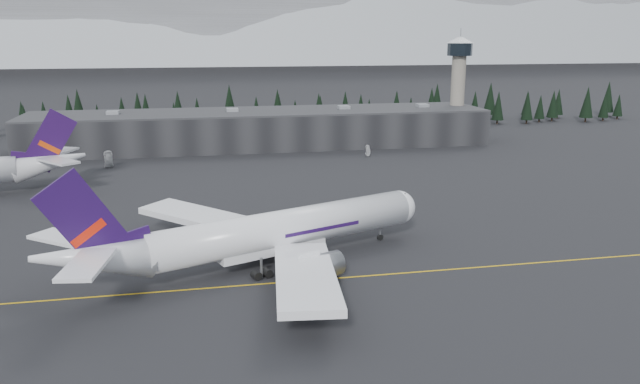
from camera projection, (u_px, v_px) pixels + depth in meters
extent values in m
plane|color=black|center=(344.00, 273.00, 103.77)|extent=(1400.00, 1400.00, 0.00)
cube|color=gold|center=(347.00, 277.00, 101.87)|extent=(400.00, 0.40, 0.02)
cube|color=black|center=(261.00, 129.00, 221.09)|extent=(160.00, 30.00, 12.00)
cube|color=#333335|center=(261.00, 112.00, 219.55)|extent=(160.00, 30.00, 0.60)
cylinder|color=gray|center=(457.00, 96.00, 235.92)|extent=(5.20, 5.20, 32.00)
cylinder|color=black|center=(460.00, 50.00, 231.70)|extent=(9.20, 9.20, 4.50)
cone|color=silver|center=(460.00, 40.00, 230.86)|extent=(10.00, 10.00, 2.00)
cube|color=black|center=(251.00, 113.00, 255.88)|extent=(360.00, 20.00, 15.00)
cylinder|color=white|center=(287.00, 228.00, 108.15)|extent=(48.90, 24.13, 6.51)
sphere|color=white|center=(398.00, 207.00, 121.21)|extent=(6.51, 6.51, 6.51)
cone|color=white|center=(93.00, 258.00, 90.88)|extent=(19.35, 12.67, 9.43)
cube|color=white|center=(214.00, 220.00, 118.90)|extent=(28.70, 26.44, 2.78)
cylinder|color=gray|center=(259.00, 232.00, 117.89)|extent=(8.07, 6.40, 4.12)
cube|color=white|center=(305.00, 275.00, 91.44)|extent=(12.22, 31.22, 2.78)
cylinder|color=gray|center=(321.00, 266.00, 100.17)|extent=(8.07, 6.40, 4.12)
cube|color=#260F47|center=(86.00, 222.00, 89.24)|extent=(13.01, 5.48, 16.16)
cube|color=red|center=(88.00, 233.00, 89.75)|extent=(5.15, 2.48, 3.98)
cube|color=white|center=(67.00, 239.00, 94.69)|extent=(12.36, 11.29, 0.54)
cube|color=white|center=(87.00, 264.00, 84.06)|extent=(6.65, 12.54, 0.54)
cylinder|color=black|center=(380.00, 232.00, 120.00)|extent=(0.54, 0.54, 3.26)
cylinder|color=black|center=(236.00, 252.00, 109.23)|extent=(0.54, 0.54, 3.26)
cylinder|color=black|center=(262.00, 269.00, 101.25)|extent=(0.54, 0.54, 3.26)
cone|color=silver|center=(50.00, 163.00, 158.26)|extent=(19.25, 9.62, 9.52)
cube|color=#280E43|center=(50.00, 141.00, 157.08)|extent=(13.77, 2.91, 16.32)
cube|color=#D1420C|center=(50.00, 147.00, 157.41)|extent=(5.37, 1.52, 4.02)
cube|color=silver|center=(58.00, 161.00, 152.71)|extent=(11.50, 12.41, 0.55)
cube|color=silver|center=(59.00, 152.00, 164.59)|extent=(8.78, 13.01, 0.55)
imported|color=silver|center=(109.00, 165.00, 185.88)|extent=(3.71, 5.69, 1.46)
imported|color=white|center=(368.00, 154.00, 203.41)|extent=(4.14, 2.73, 1.31)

